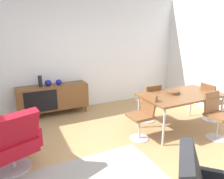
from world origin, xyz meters
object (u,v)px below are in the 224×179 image
object	(u,v)px
vase_ceramic_small	(40,81)
dining_chair_near_window	(143,114)
dining_chair_front_right	(216,114)
dining_chair_far_end	(211,101)
sideboard	(53,97)
lounge_chair_red	(12,141)
dining_table	(181,96)
dining_chair_back_left	(149,101)
wooden_bowl_on_table	(173,92)
vase_cobalt	(59,82)
vase_sculptural_dark	(48,83)

from	to	relation	value
vase_ceramic_small	dining_chair_near_window	bearing A→B (deg)	-50.89
dining_chair_front_right	dining_chair_far_end	distance (m)	0.78
sideboard	dining_chair_near_window	xyz separation A→B (m)	(1.26, -1.86, 0.03)
sideboard	lounge_chair_red	distance (m)	2.07
dining_chair_near_window	lounge_chair_red	xyz separation A→B (m)	(-2.16, -0.00, -0.00)
dining_table	dining_chair_back_left	size ratio (longest dim) A/B	1.87
wooden_bowl_on_table	dining_chair_far_end	world-z (taller)	dining_chair_far_end
dining_table	wooden_bowl_on_table	world-z (taller)	wooden_bowl_on_table
vase_cobalt	dining_chair_near_window	distance (m)	2.19
sideboard	vase_sculptural_dark	distance (m)	0.36
wooden_bowl_on_table	dining_chair_back_left	xyz separation A→B (m)	(-0.21, 0.47, -0.30)
sideboard	dining_chair_near_window	world-z (taller)	dining_chair_near_window
wooden_bowl_on_table	dining_chair_far_end	distance (m)	1.07
dining_chair_far_end	dining_chair_back_left	bearing A→B (deg)	155.82
sideboard	dining_chair_front_right	xyz separation A→B (m)	(2.50, -2.42, 0.03)
dining_chair_far_end	sideboard	bearing A→B (deg)	148.55
dining_chair_front_right	dining_chair_back_left	bearing A→B (deg)	121.97
sideboard	dining_chair_near_window	size ratio (longest dim) A/B	1.87
sideboard	vase_sculptural_dark	size ratio (longest dim) A/B	10.47
lounge_chair_red	sideboard	bearing A→B (deg)	64.28
vase_ceramic_small	sideboard	bearing A→B (deg)	-0.43
dining_table	dining_chair_near_window	bearing A→B (deg)	179.96
dining_chair_back_left	dining_chair_front_right	bearing A→B (deg)	-58.03
dining_chair_near_window	dining_table	bearing A→B (deg)	-0.04
sideboard	dining_chair_front_right	size ratio (longest dim) A/B	1.87
vase_cobalt	wooden_bowl_on_table	xyz separation A→B (m)	(1.86, -1.77, -0.01)
dining_chair_front_right	dining_chair_near_window	bearing A→B (deg)	155.65
vase_ceramic_small	wooden_bowl_on_table	distance (m)	2.88
vase_cobalt	vase_ceramic_small	xyz separation A→B (m)	(-0.41, 0.00, 0.06)
dining_table	dining_chair_far_end	world-z (taller)	dining_chair_far_end
vase_sculptural_dark	vase_ceramic_small	size ratio (longest dim) A/B	0.61
sideboard	dining_chair_far_end	xyz separation A→B (m)	(3.04, -1.86, 0.03)
vase_ceramic_small	dining_chair_far_end	size ratio (longest dim) A/B	0.29
dining_chair_far_end	dining_chair_back_left	world-z (taller)	same
vase_sculptural_dark	lounge_chair_red	size ratio (longest dim) A/B	0.16
vase_cobalt	lounge_chair_red	size ratio (longest dim) A/B	0.15
lounge_chair_red	vase_ceramic_small	bearing A→B (deg)	70.92
vase_ceramic_small	wooden_bowl_on_table	bearing A→B (deg)	-38.07
vase_sculptural_dark	lounge_chair_red	bearing A→B (deg)	-113.58
vase_sculptural_dark	dining_chair_near_window	bearing A→B (deg)	-54.16
vase_ceramic_small	lounge_chair_red	distance (m)	2.01
lounge_chair_red	dining_chair_far_end	bearing A→B (deg)	0.06
dining_chair_near_window	dining_chair_far_end	bearing A→B (deg)	0.06
dining_table	sideboard	bearing A→B (deg)	139.12
dining_table	dining_chair_near_window	distance (m)	0.92
vase_sculptural_dark	dining_chair_back_left	xyz separation A→B (m)	(1.88, -1.30, -0.32)
dining_chair_near_window	vase_sculptural_dark	bearing A→B (deg)	125.84
sideboard	lounge_chair_red	bearing A→B (deg)	-115.72
wooden_bowl_on_table	dining_chair_near_window	bearing A→B (deg)	-173.22
dining_chair_front_right	vase_sculptural_dark	bearing A→B (deg)	136.83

